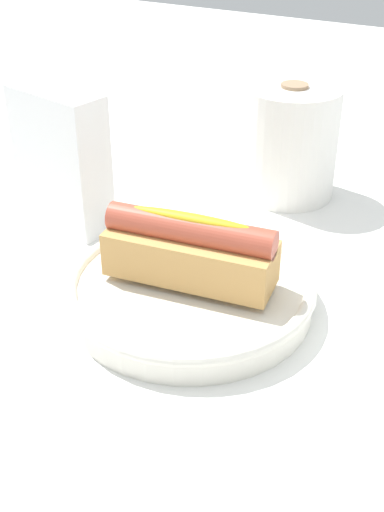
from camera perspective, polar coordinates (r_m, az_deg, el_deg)
ground_plane at (r=0.61m, az=-1.11°, el=-3.88°), size 2.40×2.40×0.00m
serving_bowl at (r=0.60m, az=0.00°, el=-2.76°), size 0.23×0.23×0.03m
hotdog_front at (r=0.58m, az=0.00°, el=0.66°), size 0.16×0.07×0.06m
paper_towel_roll at (r=0.79m, az=8.45°, el=9.65°), size 0.11×0.11×0.13m
napkin_box at (r=0.72m, az=-11.15°, el=8.14°), size 0.12×0.06×0.15m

